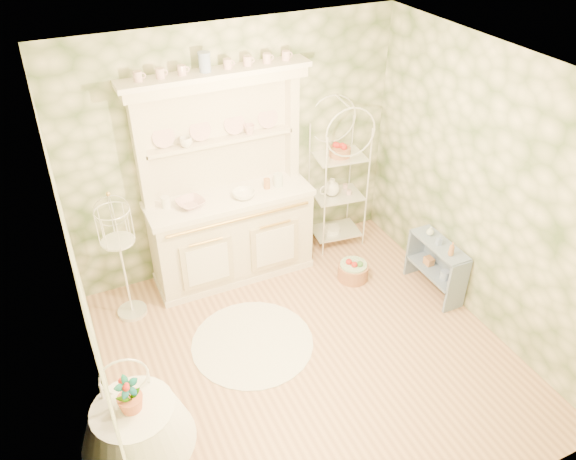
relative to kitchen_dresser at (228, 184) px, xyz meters
name	(u,v)px	position (x,y,z in m)	size (l,w,h in m)	color
floor	(310,357)	(0.20, -1.52, -1.15)	(3.60, 3.60, 0.00)	tan
ceiling	(319,79)	(0.20, -1.52, 1.56)	(3.60, 3.60, 0.00)	white
wall_left	(86,304)	(-1.60, -1.52, 0.21)	(3.60, 3.60, 0.00)	beige
wall_right	(487,194)	(2.00, -1.52, 0.21)	(3.60, 3.60, 0.00)	beige
wall_back	(236,152)	(0.20, 0.28, 0.21)	(3.60, 3.60, 0.00)	beige
wall_front	(457,405)	(0.20, -3.32, 0.21)	(3.60, 3.60, 0.00)	beige
kitchen_dresser	(228,184)	(0.00, 0.00, 0.00)	(1.87, 0.61, 2.29)	white
bakers_rack	(338,177)	(1.34, 0.06, -0.25)	(0.55, 0.40, 1.78)	white
side_shelf	(436,266)	(1.85, -1.20, -0.82)	(0.28, 0.75, 0.64)	#7184A5
round_table	(140,442)	(-1.48, -2.01, -0.82)	(0.60, 0.60, 0.66)	white
cafe_chair	(139,435)	(-1.48, -2.00, -0.75)	(0.36, 0.36, 0.79)	white
birdcage_stand	(122,260)	(-1.20, -0.19, -0.46)	(0.32, 0.32, 1.37)	white
floor_basket	(353,271)	(1.17, -0.66, -1.05)	(0.30, 0.30, 0.19)	#B07351
lace_rug	(252,343)	(-0.23, -1.12, -1.14)	(1.19, 1.19, 0.01)	white
bowl_floral	(191,205)	(-0.42, -0.03, -0.13)	(0.27, 0.27, 0.07)	white
bowl_white	(244,197)	(0.13, -0.10, -0.13)	(0.23, 0.23, 0.07)	white
cup_left	(186,144)	(-0.35, 0.15, 0.47)	(0.12, 0.12, 0.10)	white
cup_right	(249,131)	(0.32, 0.16, 0.47)	(0.11, 0.11, 0.10)	white
potted_geranium	(130,399)	(-1.48, -2.04, -0.30)	(0.17, 0.12, 0.33)	#3F7238
bottle_amber	(452,250)	(1.83, -1.40, -0.46)	(0.06, 0.06, 0.15)	#B07345
bottle_blue	(439,241)	(1.83, -1.20, -0.49)	(0.05, 0.05, 0.11)	#8297C8
bottle_glass	(430,232)	(1.85, -1.02, -0.50)	(0.08, 0.08, 0.10)	silver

